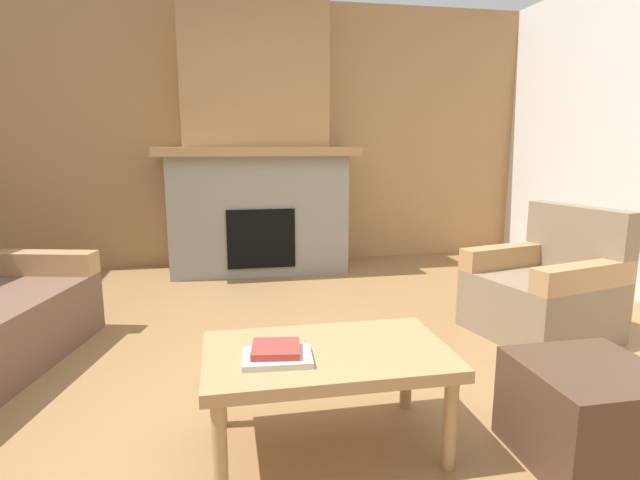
% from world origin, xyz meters
% --- Properties ---
extents(ground, '(9.00, 9.00, 0.00)m').
position_xyz_m(ground, '(0.00, 0.00, 0.00)').
color(ground, olive).
extents(wall_back_wood_panel, '(6.00, 0.12, 2.70)m').
position_xyz_m(wall_back_wood_panel, '(0.00, 3.00, 1.35)').
color(wall_back_wood_panel, '#A87A4C').
rests_on(wall_back_wood_panel, ground).
extents(fireplace, '(1.90, 0.82, 2.70)m').
position_xyz_m(fireplace, '(0.00, 2.62, 1.16)').
color(fireplace, gray).
rests_on(fireplace, ground).
extents(armchair, '(0.92, 0.92, 0.85)m').
position_xyz_m(armchair, '(1.76, 0.44, 0.29)').
color(armchair, '#847056').
rests_on(armchair, ground).
extents(coffee_table, '(1.00, 0.60, 0.43)m').
position_xyz_m(coffee_table, '(0.06, -0.55, 0.38)').
color(coffee_table, tan).
rests_on(coffee_table, ground).
extents(ottoman, '(0.52, 0.52, 0.40)m').
position_xyz_m(ottoman, '(1.06, -0.85, 0.20)').
color(ottoman, '#4C3323').
rests_on(ottoman, ground).
extents(book_stack_near_edge, '(0.28, 0.23, 0.05)m').
position_xyz_m(book_stack_near_edge, '(-0.16, -0.61, 0.45)').
color(book_stack_near_edge, beige).
rests_on(book_stack_near_edge, coffee_table).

